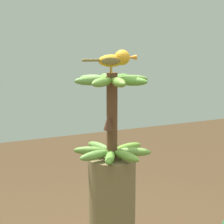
# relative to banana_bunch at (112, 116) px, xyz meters

# --- Properties ---
(banana_bunch) EXTENTS (0.29, 0.29, 0.32)m
(banana_bunch) POSITION_rel_banana_bunch_xyz_m (0.00, 0.00, 0.00)
(banana_bunch) COLOR brown
(banana_bunch) RESTS_ON banana_tree
(perched_bird) EXTENTS (0.20, 0.07, 0.08)m
(perched_bird) POSITION_rel_banana_bunch_xyz_m (0.01, -0.01, 0.21)
(perched_bird) COLOR #C68933
(perched_bird) RESTS_ON banana_bunch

